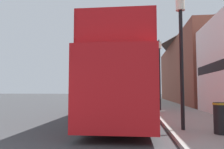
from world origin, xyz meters
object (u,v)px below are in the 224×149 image
tour_bus (123,84)px  lamp_post_second (159,61)px  parked_car_ahead_of_bus (136,100)px  litter_bin (221,117)px  lamp_post_nearest (181,34)px  lamp_post_third (152,71)px

tour_bus → lamp_post_second: 4.78m
parked_car_ahead_of_bus → lamp_post_second: lamp_post_second is taller
tour_bus → litter_bin: tour_bus is taller
tour_bus → parked_car_ahead_of_bus: tour_bus is taller
tour_bus → lamp_post_second: size_ratio=2.23×
lamp_post_second → litter_bin: 8.65m
tour_bus → litter_bin: 5.52m
parked_car_ahead_of_bus → lamp_post_nearest: size_ratio=0.82×
litter_bin → lamp_post_third: bearing=93.8°
lamp_post_nearest → litter_bin: bearing=-31.6°
tour_bus → lamp_post_nearest: (2.28, -3.62, 1.69)m
tour_bus → parked_car_ahead_of_bus: bearing=85.3°
tour_bus → lamp_post_nearest: lamp_post_nearest is taller
lamp_post_nearest → tour_bus: bearing=122.1°
tour_bus → lamp_post_nearest: 4.60m
lamp_post_second → lamp_post_third: bearing=90.1°
lamp_post_second → litter_bin: lamp_post_second is taller
lamp_post_second → lamp_post_third: size_ratio=1.01×
lamp_post_third → litter_bin: lamp_post_third is taller
lamp_post_nearest → litter_bin: size_ratio=5.00×
parked_car_ahead_of_bus → tour_bus: bearing=-91.2°
parked_car_ahead_of_bus → litter_bin: 12.96m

